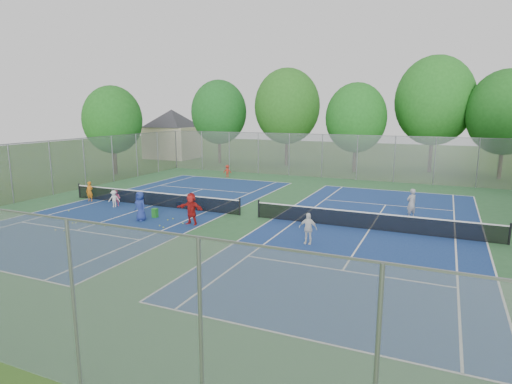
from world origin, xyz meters
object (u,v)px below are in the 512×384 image
ball_crate (179,203)px  instructor (411,204)px  net_right (370,221)px  ball_hopper (155,213)px  net_left (152,199)px

ball_crate → instructor: 14.49m
net_right → ball_hopper: size_ratio=23.21×
net_left → instructor: (15.77, 3.45, 0.42)m
net_left → ball_hopper: (2.08, -2.50, -0.18)m
net_left → ball_crate: bearing=27.9°
net_right → ball_crate: bearing=176.3°
ball_crate → instructor: bearing=10.5°
net_left → net_right: size_ratio=1.00×
net_right → ball_hopper: (-11.92, -2.50, -0.18)m
instructor → net_right: bearing=18.9°
ball_crate → ball_hopper: bearing=-80.7°
net_right → ball_hopper: bearing=-168.2°
net_right → ball_hopper: net_right is taller
net_left → instructor: 16.15m
net_left → ball_crate: size_ratio=40.32×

